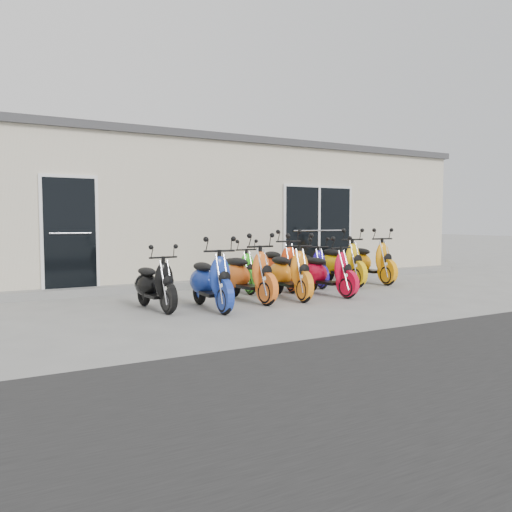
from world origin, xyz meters
The scene contains 16 objects.
ground centered at (0.00, 0.00, 0.00)m, with size 80.00×80.00×0.00m, color gray.
building centered at (0.00, 5.20, 1.60)m, with size 14.00×6.00×3.20m, color beige.
roof_cap centered at (0.00, 5.20, 3.28)m, with size 14.20×6.20×0.16m, color #3F3F42.
front_step centered at (0.00, 2.02, 0.07)m, with size 14.00×0.40×0.15m, color gray.
door_left centered at (-3.20, 2.17, 1.26)m, with size 1.07×0.08×2.22m, color black.
door_right centered at (2.60, 2.17, 1.26)m, with size 2.02×0.08×2.22m, color black.
scooter_front_black centered at (-2.26, -0.15, 0.54)m, with size 0.53×1.46×1.08m, color black, non-canonical shape.
scooter_front_blue centered at (-1.44, -0.51, 0.60)m, with size 0.59×1.62×1.20m, color #1B369E, non-canonical shape.
scooter_front_orange_a centered at (-0.54, -0.10, 0.62)m, with size 0.61×1.67×1.23m, color orange, non-canonical shape.
scooter_front_orange_b centered at (0.29, -0.15, 0.61)m, with size 0.60×1.65×1.22m, color orange, non-canonical shape.
scooter_front_red centered at (1.14, -0.18, 0.58)m, with size 0.57×1.56×1.15m, color red, non-canonical shape.
scooter_back_green centered at (-0.14, 1.07, 0.54)m, with size 0.53×1.46×1.08m, color #2AC217, non-canonical shape.
scooter_back_red centered at (0.75, 0.94, 0.63)m, with size 0.62×1.71×1.27m, color red, non-canonical shape.
scooter_back_blue centered at (1.63, 1.06, 0.55)m, with size 0.54×1.48×1.09m, color #1D1097, non-canonical shape.
scooter_back_yellow centered at (2.35, 0.93, 0.64)m, with size 0.63×1.73×1.28m, color yellow, non-canonical shape.
scooter_back_extra centered at (3.20, 0.93, 0.64)m, with size 0.63×1.73×1.28m, color #FF9D0D, non-canonical shape.
Camera 1 is at (-4.63, -7.91, 1.43)m, focal length 35.00 mm.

